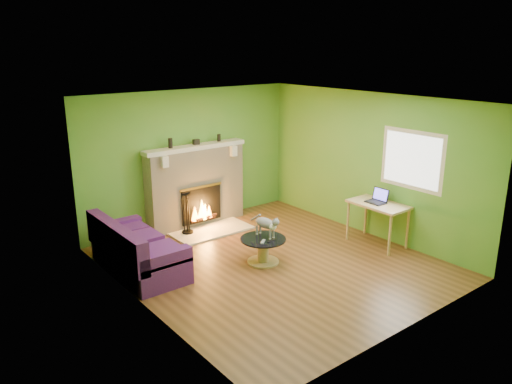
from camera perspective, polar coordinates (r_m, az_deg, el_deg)
floor at (r=8.15m, az=1.97°, el=-8.09°), size 5.00×5.00×0.00m
ceiling at (r=7.45m, az=2.17°, el=10.40°), size 5.00×5.00×0.00m
wall_back at (r=9.68m, az=-7.56°, el=3.90°), size 5.00×0.00×5.00m
wall_front at (r=6.11m, az=17.44°, el=-4.32°), size 5.00×0.00×5.00m
wall_left at (r=6.54m, az=-13.19°, el=-2.61°), size 0.00×5.00×5.00m
wall_right at (r=9.27m, az=12.76°, el=3.07°), size 0.00×5.00×5.00m
window_frame at (r=8.69m, az=17.40°, el=3.52°), size 0.00×1.20×1.20m
window_pane at (r=8.68m, az=17.37°, el=3.51°), size 0.00×1.06×1.06m
fireplace at (r=9.66m, az=-6.88°, el=0.66°), size 2.10×0.46×1.58m
hearth at (r=9.48m, az=-5.08°, el=-4.41°), size 1.50×0.75×0.03m
mantel at (r=9.46m, az=-6.97°, el=5.11°), size 2.10×0.28×0.08m
sofa at (r=7.97m, az=-13.62°, el=-6.62°), size 0.87×1.85×0.83m
coffee_table at (r=8.07m, az=0.81°, el=-6.49°), size 0.73×0.73×0.42m
desk at (r=8.91m, az=13.80°, el=-1.82°), size 0.59×1.02×0.75m
cat at (r=8.02m, az=1.04°, el=-3.85°), size 0.28×0.62×0.37m
remote_silver at (r=7.85m, az=0.80°, el=-5.69°), size 0.16×0.14×0.02m
remote_black at (r=7.88m, az=1.76°, el=-5.62°), size 0.16×0.07×0.02m
laptop at (r=8.86m, az=13.57°, el=-0.46°), size 0.29×0.33×0.24m
fire_tools at (r=9.25m, az=-7.90°, el=-2.38°), size 0.21×0.21×0.78m
mantel_vase_left at (r=9.22m, az=-9.76°, el=5.52°), size 0.08×0.08×0.18m
mantel_vase_right at (r=9.76m, az=-4.26°, el=6.20°), size 0.07×0.07×0.14m
mantel_box at (r=9.49m, az=-6.86°, el=5.71°), size 0.12×0.08×0.10m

